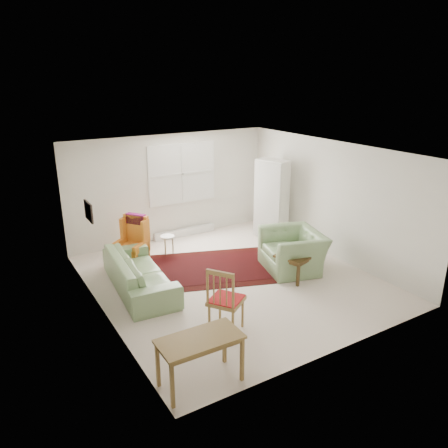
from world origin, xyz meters
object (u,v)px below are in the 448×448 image
sofa (139,266)px  cabinet (272,200)px  desk (200,361)px  coffee_table (294,266)px  armchair (293,247)px  wingback_chair (130,241)px  stool (168,245)px  desk_chair (226,299)px

sofa → cabinet: size_ratio=1.18×
desk → sofa: bearing=84.4°
coffee_table → sofa: bearing=157.7°
sofa → armchair: 3.08m
wingback_chair → coffee_table: 3.40m
stool → wingback_chair: bearing=-173.4°
cabinet → desk: size_ratio=1.79×
coffee_table → stool: 2.89m
desk → armchair: bearing=33.1°
wingback_chair → coffee_table: size_ratio=1.68×
armchair → stool: 2.78m
sofa → stool: sofa is taller
stool → desk: desk is taller
stool → desk_chair: (-0.50, -3.31, 0.34)m
stool → desk: size_ratio=0.39×
armchair → cabinet: bearing=172.1°
wingback_chair → desk_chair: size_ratio=0.93×
stool → desk_chair: desk_chair is taller
wingback_chair → desk: size_ratio=0.96×
wingback_chair → desk_chair: bearing=-30.7°
coffee_table → wingback_chair: bearing=137.1°
wingback_chair → desk_chair: 3.23m
armchair → stool: bearing=-122.9°
wingback_chair → cabinet: (3.45, -0.25, 0.45)m
sofa → desk: bearing=179.3°
coffee_table → cabinet: size_ratio=0.32×
cabinet → desk_chair: cabinet is taller
stool → cabinet: cabinet is taller
armchair → wingback_chair: size_ratio=1.21×
armchair → desk: 3.90m
desk → desk_chair: 1.29m
sofa → wingback_chair: wingback_chair is taller
coffee_table → stool: coffee_table is taller
sofa → stool: size_ratio=5.37×
cabinet → stool: bearing=155.3°
armchair → coffee_table: size_ratio=2.04×
wingback_chair → cabinet: bearing=48.5°
stool → cabinet: (2.57, -0.35, 0.74)m
coffee_table → desk: bearing=-149.5°
desk_chair → desk: bearing=98.9°
sofa → stool: 1.73m
armchair → sofa: bearing=-89.4°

